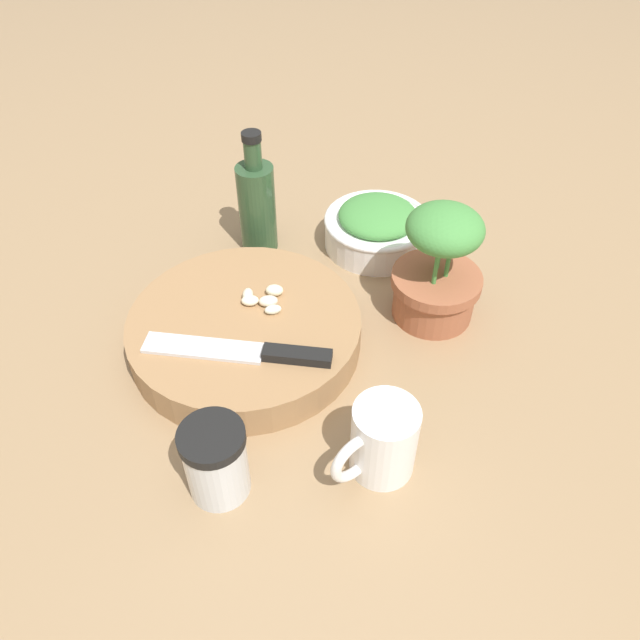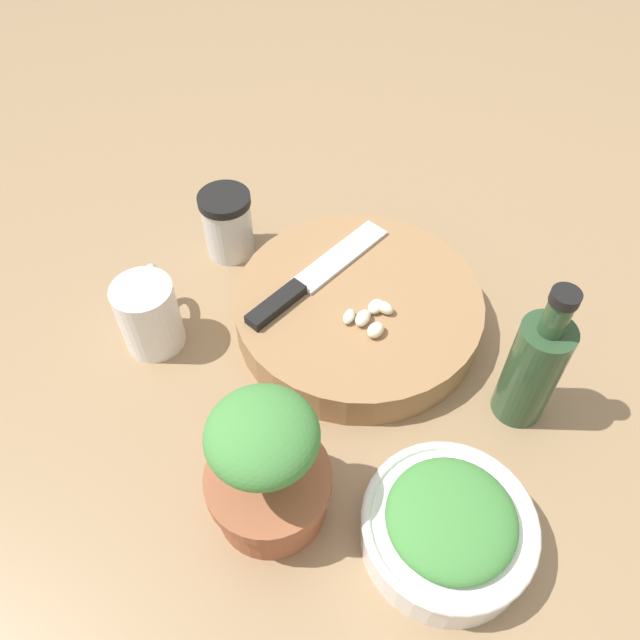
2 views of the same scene
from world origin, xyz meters
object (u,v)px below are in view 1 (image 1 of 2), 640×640
coffee_mug (381,441)px  oil_bottle (257,205)px  cutting_board (245,331)px  potted_herb (438,271)px  chef_knife (249,352)px  garlic_cloves (263,298)px  herb_bowl (377,227)px  spice_jar (216,461)px

coffee_mug → oil_bottle: 0.45m
cutting_board → potted_herb: bearing=109.2°
oil_bottle → potted_herb: 0.30m
chef_knife → coffee_mug: 0.20m
garlic_cloves → herb_bowl: 0.25m
spice_jar → potted_herb: size_ratio=0.55×
cutting_board → herb_bowl: bearing=145.4°
coffee_mug → oil_bottle: bearing=-152.6°
herb_bowl → potted_herb: bearing=28.8°
oil_bottle → cutting_board: bearing=5.0°
herb_bowl → spice_jar: bearing=-18.5°
cutting_board → potted_herb: potted_herb is taller
garlic_cloves → coffee_mug: coffee_mug is taller
garlic_cloves → coffee_mug: (0.21, 0.17, -0.01)m
garlic_cloves → spice_jar: (0.25, -0.01, -0.01)m
garlic_cloves → oil_bottle: size_ratio=0.30×
herb_bowl → potted_herb: size_ratio=0.96×
potted_herb → chef_knife: bearing=-57.2°
garlic_cloves → potted_herb: (-0.05, 0.23, 0.02)m
spice_jar → herb_bowl: bearing=161.5°
chef_knife → herb_bowl: size_ratio=1.40×
cutting_board → spice_jar: 0.22m
herb_bowl → coffee_mug: coffee_mug is taller
spice_jar → oil_bottle: bearing=-175.9°
coffee_mug → oil_bottle: (-0.40, -0.20, 0.03)m
herb_bowl → spice_jar: size_ratio=1.75×
cutting_board → coffee_mug: size_ratio=3.24×
spice_jar → potted_herb: 0.39m
oil_bottle → spice_jar: bearing=4.1°
cutting_board → chef_knife: bearing=16.5°
cutting_board → oil_bottle: oil_bottle is taller
cutting_board → spice_jar: (0.22, 0.01, 0.02)m
spice_jar → oil_bottle: (-0.44, -0.03, 0.03)m
garlic_cloves → herb_bowl: herb_bowl is taller
cutting_board → herb_bowl: 0.29m
chef_knife → coffee_mug: bearing=-122.0°
cutting_board → coffee_mug: bearing=46.6°
herb_bowl → coffee_mug: 0.42m
chef_knife → coffee_mug: size_ratio=2.49×
garlic_cloves → coffee_mug: size_ratio=0.62×
chef_knife → oil_bottle: size_ratio=1.20×
cutting_board → coffee_mug: (0.18, 0.19, 0.02)m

